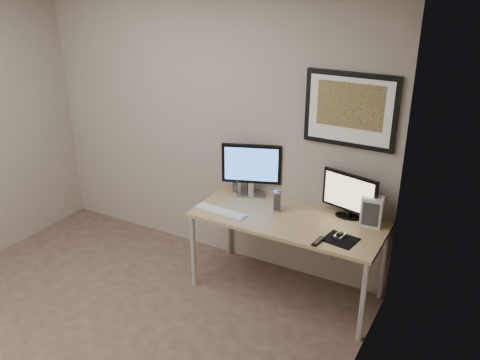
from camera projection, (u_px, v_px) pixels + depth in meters
The scene contains 13 objects.
floor at pixel (93, 345), 3.88m from camera, with size 3.60×3.60×0.00m, color #49362D.
room at pixel (112, 123), 3.60m from camera, with size 3.60×3.60×3.60m.
desk at pixel (288, 225), 4.26m from camera, with size 1.60×0.70×0.73m.
framed_art at pixel (350, 110), 4.00m from camera, with size 0.75×0.04×0.60m.
monitor_large at pixel (251, 168), 4.55m from camera, with size 0.51×0.25×0.49m.
monitor_tv at pixel (349, 195), 4.16m from camera, with size 0.49×0.16×0.39m.
speaker_left at pixel (238, 183), 4.66m from camera, with size 0.08×0.08×0.20m, color #ABABB0.
speaker_right at pixel (277, 201), 4.32m from camera, with size 0.07×0.07×0.18m, color #ABABB0.
keyboard at pixel (221, 211), 4.33m from camera, with size 0.48×0.13×0.02m, color silver.
mousepad at pixel (341, 240), 3.89m from camera, with size 0.25×0.22×0.00m, color black.
mouse at pixel (340, 235), 3.93m from camera, with size 0.06×0.10×0.03m, color black.
remote at pixel (318, 241), 3.86m from camera, with size 0.04×0.15×0.02m, color black.
fan_unit at pixel (372, 211), 4.06m from camera, with size 0.16×0.12×0.25m, color silver.
Camera 1 is at (2.47, -2.15, 2.68)m, focal length 38.00 mm.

